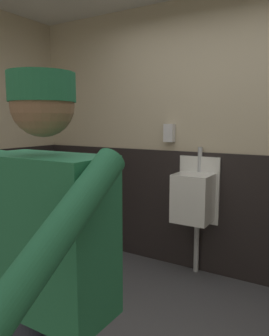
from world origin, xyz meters
TOP-DOWN VIEW (x-y plane):
  - wall_back at (0.00, 1.62)m, footprint 5.00×0.12m
  - wainscot_band_back at (0.00, 1.55)m, footprint 4.40×0.03m
  - urinal_solo at (-0.24, 1.40)m, footprint 0.40×0.34m
  - person at (-0.00, -0.68)m, footprint 0.70×0.60m
  - soap_dispenser at (-0.56, 1.52)m, footprint 0.10×0.07m

SIDE VIEW (x-z plane):
  - wainscot_band_back at x=0.00m, z-range 0.00..1.19m
  - urinal_solo at x=-0.24m, z-range 0.16..1.40m
  - person at x=0.00m, z-range 0.15..1.79m
  - wall_back at x=0.00m, z-range 0.00..2.63m
  - soap_dispenser at x=-0.56m, z-range 1.28..1.46m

